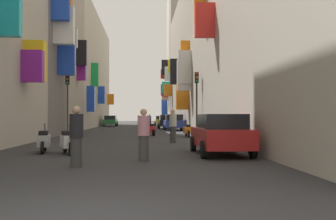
% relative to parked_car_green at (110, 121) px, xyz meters
% --- Properties ---
extents(ground_plane, '(140.00, 140.00, 0.00)m').
position_rel_parked_car_green_xyz_m(ground_plane, '(3.65, -17.16, -0.77)').
color(ground_plane, '#2D2D30').
extents(building_left_mid_b, '(7.32, 5.43, 17.31)m').
position_rel_parked_car_green_xyz_m(building_left_mid_b, '(-4.31, -25.95, 7.87)').
color(building_left_mid_b, slate).
rests_on(building_left_mid_b, ground).
extents(building_left_mid_c, '(6.95, 8.74, 16.88)m').
position_rel_parked_car_green_xyz_m(building_left_mid_c, '(-4.34, -18.86, 7.66)').
color(building_left_mid_c, '#9E9384').
rests_on(building_left_mid_c, ground).
extents(building_left_far, '(7.03, 27.34, 14.64)m').
position_rel_parked_car_green_xyz_m(building_left_far, '(-4.34, -0.83, 6.54)').
color(building_left_far, '#BCB29E').
rests_on(building_left_far, ground).
extents(building_right_mid_a, '(7.20, 3.96, 14.29)m').
position_rel_parked_car_green_xyz_m(building_right_mid_a, '(11.59, -19.63, 6.34)').
color(building_right_mid_a, '#9E9384').
rests_on(building_right_mid_a, ground).
extents(building_right_mid_b, '(7.39, 20.19, 14.97)m').
position_rel_parked_car_green_xyz_m(building_right_mid_b, '(11.64, -7.54, 6.71)').
color(building_right_mid_b, '#9E9384').
rests_on(building_right_mid_b, ground).
extents(building_right_mid_c, '(7.38, 4.10, 20.41)m').
position_rel_parked_car_green_xyz_m(building_right_mid_c, '(11.62, 4.60, 9.40)').
color(building_right_mid_c, gray).
rests_on(building_right_mid_c, ground).
extents(building_right_far, '(7.04, 6.20, 21.33)m').
position_rel_parked_car_green_xyz_m(building_right_far, '(11.63, 9.74, 9.86)').
color(building_right_far, '#BCB29E').
rests_on(building_right_far, ground).
extents(parked_car_green, '(1.87, 4.47, 1.48)m').
position_rel_parked_car_green_xyz_m(parked_car_green, '(0.00, 0.00, 0.00)').
color(parked_car_green, '#236638').
rests_on(parked_car_green, ground).
extents(parked_car_yellow, '(1.88, 3.91, 1.43)m').
position_rel_parked_car_green_xyz_m(parked_car_yellow, '(7.25, 5.24, -0.02)').
color(parked_car_yellow, gold).
rests_on(parked_car_yellow, ground).
extents(parked_car_red, '(1.86, 3.97, 1.49)m').
position_rel_parked_car_green_xyz_m(parked_car_red, '(7.43, -38.61, 0.01)').
color(parked_car_red, '#B21E1E').
rests_on(parked_car_red, ground).
extents(parked_car_blue, '(1.99, 4.15, 1.57)m').
position_rel_parked_car_green_xyz_m(parked_car_blue, '(7.56, -15.65, 0.04)').
color(parked_car_blue, navy).
rests_on(parked_car_blue, ground).
extents(parked_car_black, '(1.86, 4.22, 1.54)m').
position_rel_parked_car_green_xyz_m(parked_car_black, '(7.15, -10.45, 0.02)').
color(parked_car_black, black).
rests_on(parked_car_black, ground).
extents(scooter_red, '(0.78, 1.94, 1.13)m').
position_rel_parked_car_green_xyz_m(scooter_red, '(5.08, -25.09, -0.31)').
color(scooter_red, red).
rests_on(scooter_red, ground).
extents(scooter_white, '(0.78, 1.72, 1.13)m').
position_rel_parked_car_green_xyz_m(scooter_white, '(1.73, -37.94, -0.31)').
color(scooter_white, silver).
rests_on(scooter_white, ground).
extents(scooter_orange, '(0.46, 1.87, 1.13)m').
position_rel_parked_car_green_xyz_m(scooter_orange, '(7.57, -26.98, -0.31)').
color(scooter_orange, orange).
rests_on(scooter_orange, ground).
extents(scooter_silver, '(0.62, 1.77, 1.13)m').
position_rel_parked_car_green_xyz_m(scooter_silver, '(0.72, -37.45, -0.31)').
color(scooter_silver, '#ADADB2').
rests_on(scooter_silver, ground).
extents(pedestrian_crossing, '(0.53, 0.53, 1.65)m').
position_rel_parked_car_green_xyz_m(pedestrian_crossing, '(4.59, -40.41, 0.05)').
color(pedestrian_crossing, '#3E3E3E').
rests_on(pedestrian_crossing, ground).
extents(pedestrian_near_left, '(0.52, 0.52, 1.70)m').
position_rel_parked_car_green_xyz_m(pedestrian_near_left, '(2.71, -41.65, 0.08)').
color(pedestrian_near_left, '#363636').
rests_on(pedestrian_near_left, ground).
extents(pedestrian_near_right, '(0.38, 0.38, 1.62)m').
position_rel_parked_car_green_xyz_m(pedestrian_near_right, '(5.30, -8.61, 0.03)').
color(pedestrian_near_right, black).
rests_on(pedestrian_near_right, ground).
extents(pedestrian_mid_street, '(0.49, 0.49, 1.78)m').
position_rel_parked_car_green_xyz_m(pedestrian_mid_street, '(6.15, -32.47, 0.12)').
color(pedestrian_mid_street, '#323232').
rests_on(pedestrian_mid_street, ground).
extents(traffic_light_near_corner, '(0.26, 0.34, 4.45)m').
position_rel_parked_car_green_xyz_m(traffic_light_near_corner, '(-0.93, -24.73, 2.25)').
color(traffic_light_near_corner, '#2D2D2D').
rests_on(traffic_light_near_corner, ground).
extents(traffic_light_far_corner, '(0.26, 0.34, 4.48)m').
position_rel_parked_car_green_xyz_m(traffic_light_far_corner, '(8.30, -26.38, 2.27)').
color(traffic_light_far_corner, '#2D2D2D').
rests_on(traffic_light_far_corner, ground).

